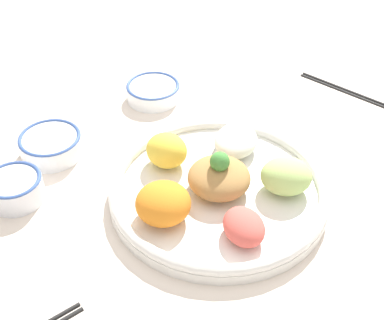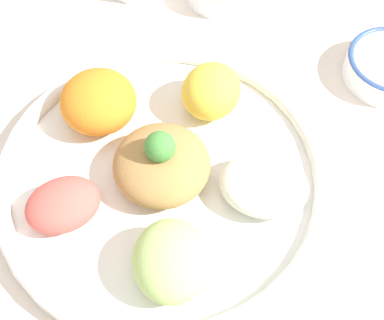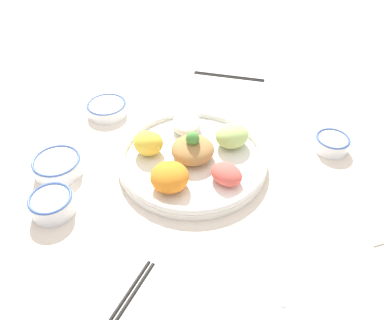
{
  "view_description": "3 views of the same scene",
  "coord_description": "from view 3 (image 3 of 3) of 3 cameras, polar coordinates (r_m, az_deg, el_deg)",
  "views": [
    {
      "loc": [
        0.22,
        -0.68,
        0.67
      ],
      "look_at": [
        -0.06,
        -0.04,
        0.07
      ],
      "focal_mm": 50.0,
      "sensor_mm": 36.0,
      "label": 1
    },
    {
      "loc": [
        0.27,
        0.09,
        0.56
      ],
      "look_at": [
        -0.01,
        0.0,
        0.08
      ],
      "focal_mm": 50.0,
      "sensor_mm": 36.0,
      "label": 2
    },
    {
      "loc": [
        -0.04,
        -0.75,
        0.67
      ],
      "look_at": [
        -0.02,
        -0.07,
        0.04
      ],
      "focal_mm": 35.0,
      "sensor_mm": 36.0,
      "label": 3
    }
  ],
  "objects": [
    {
      "name": "serving_spoon_extra",
      "position": [
        0.9,
        25.98,
        -11.35
      ],
      "size": [
        0.14,
        0.06,
        0.01
      ],
      "rotation": [
        0.0,
        0.0,
        0.26
      ],
      "color": "beige",
      "rests_on": "ground_plane"
    },
    {
      "name": "chopsticks_pair_far",
      "position": [
        1.34,
        5.65,
        12.65
      ],
      "size": [
        0.24,
        0.08,
        0.01
      ],
      "rotation": [
        0.0,
        0.0,
        6.01
      ],
      "color": "black",
      "rests_on": "ground_plane"
    },
    {
      "name": "sauce_bowl_red",
      "position": [
        0.91,
        -20.56,
        -6.25
      ],
      "size": [
        0.1,
        0.1,
        0.05
      ],
      "color": "white",
      "rests_on": "ground_plane"
    },
    {
      "name": "serving_spoon_main",
      "position": [
        0.76,
        13.67,
        -20.51
      ],
      "size": [
        0.04,
        0.12,
        0.01
      ],
      "rotation": [
        0.0,
        0.0,
        1.74
      ],
      "color": "beige",
      "rests_on": "ground_plane"
    },
    {
      "name": "ground_plane",
      "position": [
        1.01,
        0.74,
        0.96
      ],
      "size": [
        2.4,
        2.4,
        0.0
      ],
      "primitive_type": "plane",
      "color": "silver"
    },
    {
      "name": "sauce_bowl_dark",
      "position": [
        1.17,
        -12.84,
        7.75
      ],
      "size": [
        0.12,
        0.12,
        0.04
      ],
      "color": "white",
      "rests_on": "ground_plane"
    },
    {
      "name": "rice_bowl_blue",
      "position": [
        1.08,
        20.53,
        2.47
      ],
      "size": [
        0.09,
        0.09,
        0.04
      ],
      "color": "white",
      "rests_on": "ground_plane"
    },
    {
      "name": "salad_platter",
      "position": [
        0.96,
        0.03,
        0.68
      ],
      "size": [
        0.39,
        0.39,
        0.1
      ],
      "color": "white",
      "rests_on": "ground_plane"
    },
    {
      "name": "chopsticks_pair_near",
      "position": [
        0.75,
        -11.23,
        -21.79
      ],
      "size": [
        0.13,
        0.21,
        0.01
      ],
      "rotation": [
        0.0,
        0.0,
        4.21
      ],
      "color": "black",
      "rests_on": "ground_plane"
    },
    {
      "name": "rice_bowl_plain",
      "position": [
        1.0,
        -19.81,
        -0.77
      ],
      "size": [
        0.12,
        0.12,
        0.04
      ],
      "color": "white",
      "rests_on": "ground_plane"
    }
  ]
}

